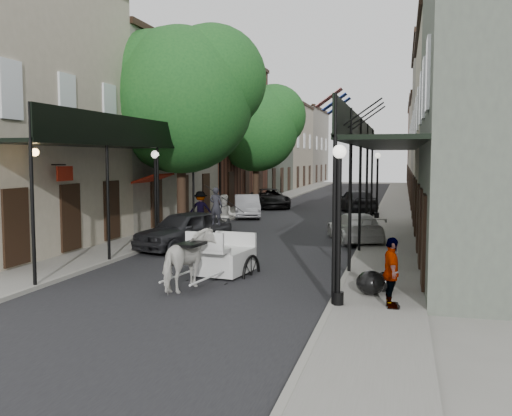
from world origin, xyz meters
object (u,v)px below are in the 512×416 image
Objects in this scene: car_left_far at (269,198)px; pedestrian_sidewalk_left at (200,209)px; tree_near at (190,94)px; car_left_mid at (247,206)px; lamppost_left at (156,195)px; car_right_near at (355,227)px; horse at (189,260)px; pedestrian_walking at (225,217)px; lamppost_right_far at (377,184)px; carriage at (229,239)px; pedestrian_sidewalk_right at (392,273)px; car_right_far at (356,201)px; lamppost_right_near at (339,222)px; tree_far at (261,125)px; car_left_near at (184,230)px.

pedestrian_sidewalk_left is at bearing -117.30° from car_left_far.
tree_near is at bearing -117.03° from car_left_far.
car_left_mid is 0.84× the size of car_left_far.
lamppost_left reaches higher than car_left_far.
car_left_far reaches higher than car_right_near.
horse is 0.99× the size of pedestrian_walking.
lamppost_right_far is 10.60m from pedestrian_sidewalk_left.
pedestrian_sidewalk_right is at bearing -27.50° from carriage.
carriage is 20.86m from car_right_far.
tree_near is 13.23m from horse.
car_left_mid is at bearing -175.29° from lamppost_right_far.
lamppost_right_near and lamppost_right_far have the same top height.
tree_near is 9.83m from car_right_near.
car_left_far is 6.45m from car_right_far.
car_right_far is at bearing -40.40° from car_left_far.
tree_far is 26.03m from horse.
pedestrian_sidewalk_right is (9.41, -8.00, -1.12)m from lamppost_left.
car_right_near is (7.03, -8.38, -0.06)m from car_left_mid.
horse is 1.18× the size of pedestrian_sidewalk_right.
tree_near is at bearing 125.71° from carriage.
pedestrian_sidewalk_right is 0.38× the size of car_right_near.
car_left_mid is at bearing 111.38° from carriage.
car_left_mid is at bearing 86.62° from lamppost_left.
pedestrian_sidewalk_right reaches higher than car_left_far.
carriage is at bearing -90.00° from horse.
tree_far reaches higher than lamppost_left.
car_right_far is at bearing 93.73° from car_left_near.
carriage reaches higher than car_left_far.
horse is 10.62m from car_right_near.
tree_near is 1.12× the size of tree_far.
lamppost_right_near is 0.90× the size of car_left_mid.
horse is 18.70m from car_left_mid.
tree_far reaches higher than pedestrian_sidewalk_left.
car_left_near is at bearing 11.31° from car_right_near.
car_left_near is 0.96× the size of car_right_far.
pedestrian_sidewalk_left is (-0.10, 5.49, -1.04)m from lamppost_left.
car_left_far is (-7.70, 6.00, -1.36)m from lamppost_right_far.
lamppost_right_far is 20.07m from pedestrian_sidewalk_right.
tree_far is 8.73m from car_right_far.
carriage is (4.58, -8.68, -5.44)m from tree_near.
pedestrian_walking is (-6.10, -9.37, -1.08)m from lamppost_right_far.
tree_far reaches higher than carriage.
pedestrian_sidewalk_right is at bearing 80.51° from car_right_near.
lamppost_right_near is 2.09× the size of pedestrian_sidewalk_left.
horse is at bearing -59.42° from lamppost_left.
tree_near is 15.39m from lamppost_right_near.
lamppost_right_near is 12.30m from pedestrian_walking.
lamppost_right_far is at bearing 90.00° from lamppost_right_near.
tree_near is at bearing -89.81° from tree_far.
pedestrian_sidewalk_right is at bearing 75.58° from car_right_far.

